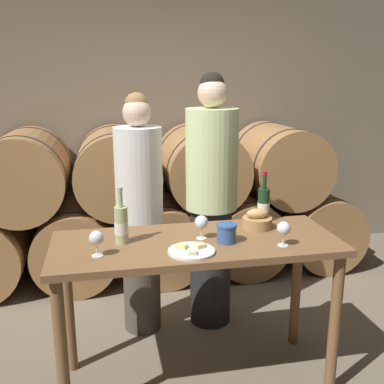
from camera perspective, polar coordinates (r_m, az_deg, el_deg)
name	(u,v)px	position (r m, az deg, el deg)	size (l,w,h in m)	color
ground_plane	(196,379)	(3.00, 0.52, -22.67)	(10.00, 10.00, 0.00)	#726654
stone_wall_back	(151,98)	(4.59, -5.27, 11.83)	(10.00, 0.12, 3.20)	#7F705B
barrel_stack	(160,206)	(4.17, -4.09, -1.77)	(3.80, 0.94, 1.37)	#9E7042
tasting_table	(196,263)	(2.60, 0.56, -8.97)	(1.62, 0.64, 0.91)	brown
person_left	(140,214)	(3.16, -6.64, -2.83)	(0.33, 0.33, 1.71)	#4C4238
person_right	(211,202)	(3.22, 2.46, -1.27)	(0.37, 0.37, 1.84)	#232326
wine_bottle_red	(264,204)	(2.88, 9.07, -1.57)	(0.08, 0.08, 0.33)	#193819
wine_bottle_white	(121,224)	(2.51, -8.98, -4.09)	(0.08, 0.08, 0.32)	#ADBC7F
blue_crock	(227,232)	(2.51, 4.40, -5.12)	(0.12, 0.12, 0.11)	#335693
bread_basket	(257,220)	(2.77, 8.27, -3.60)	(0.18, 0.18, 0.12)	#A87F4C
cheese_plate	(191,251)	(2.38, -0.07, -7.46)	(0.25, 0.25, 0.04)	white
wine_glass_far_left	(96,238)	(2.35, -12.05, -5.79)	(0.08, 0.08, 0.14)	white
wine_glass_left	(201,223)	(2.55, 1.20, -3.90)	(0.08, 0.08, 0.14)	white
wine_glass_center	(284,229)	(2.49, 11.57, -4.61)	(0.08, 0.08, 0.14)	white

